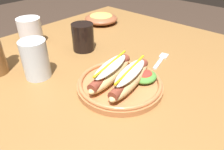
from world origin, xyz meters
name	(u,v)px	position (x,y,z in m)	size (l,w,h in m)	color
dining_table	(89,92)	(0.00, 0.00, 0.64)	(1.19, 0.92, 0.74)	olive
hot_dog_plate	(121,80)	(-0.01, -0.15, 0.77)	(0.24, 0.24, 0.08)	#B77042
fork	(161,60)	(0.21, -0.15, 0.74)	(0.12, 0.05, 0.00)	silver
soda_cup	(83,37)	(0.08, 0.11, 0.79)	(0.08, 0.08, 0.10)	black
water_cup	(35,59)	(-0.13, 0.07, 0.80)	(0.08, 0.08, 0.12)	silver
extra_cup	(30,31)	(-0.02, 0.31, 0.79)	(0.09, 0.09, 0.10)	white
side_bowl	(101,18)	(0.34, 0.27, 0.76)	(0.16, 0.16, 0.05)	brown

